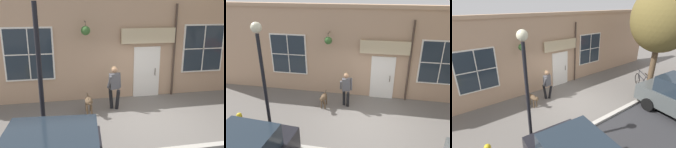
% 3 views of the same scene
% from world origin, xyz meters
% --- Properties ---
extents(ground_plane, '(90.00, 90.00, 0.00)m').
position_xyz_m(ground_plane, '(0.00, 0.00, 0.00)').
color(ground_plane, '#66605B').
extents(storefront_facade, '(0.95, 18.00, 4.35)m').
position_xyz_m(storefront_facade, '(-2.34, -0.01, 2.19)').
color(storefront_facade, tan).
rests_on(storefront_facade, ground_plane).
extents(pedestrian_walking, '(0.58, 0.55, 1.62)m').
position_xyz_m(pedestrian_walking, '(-1.08, -1.00, 0.96)').
color(pedestrian_walking, black).
rests_on(pedestrian_walking, ground_plane).
extents(dog_on_leash, '(1.02, 0.27, 0.70)m').
position_xyz_m(dog_on_leash, '(-0.79, -1.96, 0.47)').
color(dog_on_leash, brown).
rests_on(dog_on_leash, ground_plane).
extents(street_lamp, '(0.32, 0.32, 4.18)m').
position_xyz_m(street_lamp, '(1.67, -3.28, 2.79)').
color(street_lamp, black).
rests_on(street_lamp, ground_plane).
extents(fire_hydrant, '(0.34, 0.20, 0.77)m').
position_xyz_m(fire_hydrant, '(1.41, -4.64, 0.40)').
color(fire_hydrant, gold).
rests_on(fire_hydrant, ground_plane).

